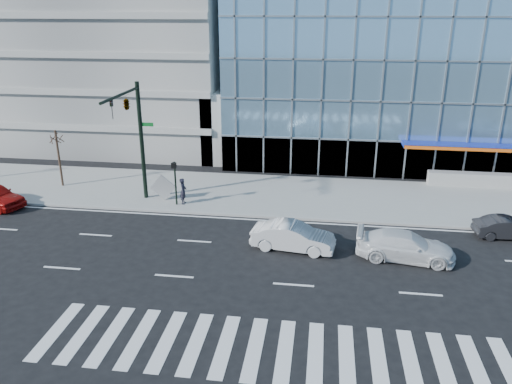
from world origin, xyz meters
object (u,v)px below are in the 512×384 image
traffic_signal (131,117)px  white_suv (405,246)px  street_tree_near (56,138)px  white_sedan (293,237)px  ped_signal_post (175,177)px  dark_sedan (508,228)px  tilted_panel (163,187)px  pedestrian (183,191)px

traffic_signal → white_suv: traffic_signal is taller
traffic_signal → street_tree_near: size_ratio=1.89×
traffic_signal → white_sedan: bearing=-24.0°
traffic_signal → ped_signal_post: size_ratio=2.67×
dark_sedan → tilted_panel: size_ratio=2.90×
white_sedan → tilted_panel: 11.04m
street_tree_near → white_sedan: size_ratio=0.92×
traffic_signal → tilted_panel: traffic_signal is taller
white_suv → dark_sedan: (6.29, 3.50, -0.13)m
ped_signal_post → tilted_panel: bearing=145.8°
dark_sedan → tilted_panel: 21.79m
traffic_signal → dark_sedan: 23.69m
white_sedan → pedestrian: 9.50m
pedestrian → dark_sedan: bearing=-100.7°
pedestrian → traffic_signal: bearing=98.9°
traffic_signal → white_suv: size_ratio=1.55×
ped_signal_post → dark_sedan: ped_signal_post is taller
pedestrian → tilted_panel: tilted_panel is taller
white_suv → white_sedan: white_sedan is taller
white_suv → tilted_panel: bearing=73.7°
white_sedan → dark_sedan: 12.70m
ped_signal_post → pedestrian: (0.42, 0.31, -1.10)m
white_suv → tilted_panel: 16.54m
white_suv → white_sedan: size_ratio=1.12×
street_tree_near → white_suv: street_tree_near is taller
pedestrian → tilted_panel: bearing=69.3°
traffic_signal → pedestrian: traffic_signal is taller
traffic_signal → ped_signal_post: traffic_signal is taller
traffic_signal → white_sedan: 12.89m
traffic_signal → white_suv: bearing=-16.9°
pedestrian → white_suv: bearing=-117.0°
white_sedan → street_tree_near: bearing=74.2°
dark_sedan → pedestrian: bearing=79.4°
dark_sedan → street_tree_near: bearing=77.3°
tilted_panel → dark_sedan: bearing=-7.7°
traffic_signal → dark_sedan: traffic_signal is taller
ped_signal_post → dark_sedan: 20.63m
pedestrian → ped_signal_post: bearing=122.4°
traffic_signal → tilted_panel: 5.40m
white_sedan → dark_sedan: (12.29, 3.19, -0.14)m
tilted_panel → pedestrian: bearing=-16.9°
street_tree_near → pedestrian: (9.92, -2.24, -2.74)m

